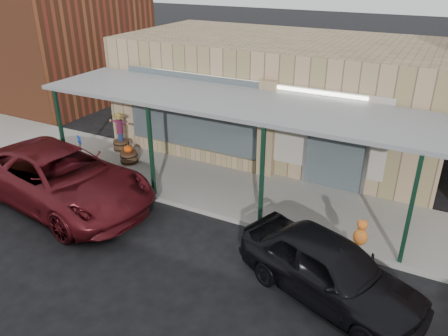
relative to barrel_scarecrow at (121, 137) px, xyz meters
The scene contains 10 objects.
ground 6.72m from the barrel_scarecrow, 41.64° to the right, with size 120.00×120.00×0.00m, color black.
sidewalk 5.11m from the barrel_scarecrow, ahead, with size 40.00×3.20×0.15m, color gray.
storefront 6.39m from the barrel_scarecrow, 36.63° to the left, with size 12.00×6.25×4.20m.
awning 5.59m from the barrel_scarecrow, 10.03° to the right, with size 12.00×3.00×3.04m.
block_buildings_near 9.02m from the barrel_scarecrow, 34.16° to the left, with size 61.00×8.00×8.00m.
barrel_scarecrow is the anchor object (origin of this frame).
barrel_pumpkin 1.31m from the barrel_scarecrow, 38.42° to the right, with size 0.78×0.78×0.72m.
handicap_sign 2.07m from the barrel_scarecrow, 90.00° to the right, with size 0.25×0.12×1.28m.
parked_sedan 10.09m from the barrel_scarecrow, 24.05° to the right, with size 4.62×3.10×1.57m.
car_maroon 3.94m from the barrel_scarecrow, 76.03° to the right, with size 2.85×6.18×1.72m, color #511016.
Camera 1 is at (5.72, -7.46, 6.78)m, focal length 35.00 mm.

